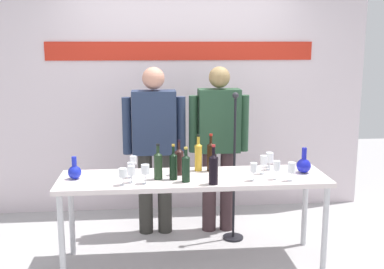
% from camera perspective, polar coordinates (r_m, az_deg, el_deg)
% --- Properties ---
extents(ground_plane, '(10.00, 10.00, 0.00)m').
position_cam_1_polar(ground_plane, '(4.28, 0.20, -15.14)').
color(ground_plane, '#A8A5A6').
extents(back_wall, '(4.18, 0.11, 3.00)m').
position_cam_1_polar(back_wall, '(5.29, -1.33, 6.85)').
color(back_wall, silver).
rests_on(back_wall, ground).
extents(display_table, '(2.27, 0.61, 0.78)m').
position_cam_1_polar(display_table, '(4.02, 0.20, -6.01)').
color(display_table, silver).
rests_on(display_table, ground).
extents(decanter_blue_left, '(0.11, 0.11, 0.19)m').
position_cam_1_polar(decanter_blue_left, '(4.04, -14.04, -4.36)').
color(decanter_blue_left, '#1927BB').
rests_on(decanter_blue_left, display_table).
extents(decanter_blue_right, '(0.13, 0.13, 0.22)m').
position_cam_1_polar(decanter_blue_right, '(4.21, 13.39, -3.59)').
color(decanter_blue_right, '#171CAE').
rests_on(decanter_blue_right, display_table).
extents(presenter_left, '(0.62, 0.22, 1.67)m').
position_cam_1_polar(presenter_left, '(4.62, -4.59, -0.66)').
color(presenter_left, '#2F2E29').
rests_on(presenter_left, ground).
extents(presenter_right, '(0.60, 0.22, 1.67)m').
position_cam_1_polar(presenter_right, '(4.67, 3.25, -0.57)').
color(presenter_right, '#3D292D').
rests_on(presenter_right, ground).
extents(wine_bottle_0, '(0.07, 0.07, 0.33)m').
position_cam_1_polar(wine_bottle_0, '(4.14, 2.29, -2.56)').
color(wine_bottle_0, black).
rests_on(wine_bottle_0, display_table).
extents(wine_bottle_1, '(0.07, 0.07, 0.32)m').
position_cam_1_polar(wine_bottle_1, '(3.76, 2.61, -4.10)').
color(wine_bottle_1, black).
rests_on(wine_bottle_1, display_table).
extents(wine_bottle_2, '(0.07, 0.07, 0.32)m').
position_cam_1_polar(wine_bottle_2, '(4.15, 0.77, -2.56)').
color(wine_bottle_2, gold).
rests_on(wine_bottle_2, display_table).
extents(wine_bottle_3, '(0.08, 0.08, 0.30)m').
position_cam_1_polar(wine_bottle_3, '(4.03, -1.57, -3.19)').
color(wine_bottle_3, '#311816').
rests_on(wine_bottle_3, display_table).
extents(wine_bottle_4, '(0.07, 0.07, 0.30)m').
position_cam_1_polar(wine_bottle_4, '(3.90, -4.13, -3.64)').
color(wine_bottle_4, '#1D331C').
rests_on(wine_bottle_4, display_table).
extents(wine_bottle_5, '(0.07, 0.07, 0.30)m').
position_cam_1_polar(wine_bottle_5, '(3.89, -2.27, -3.73)').
color(wine_bottle_5, black).
rests_on(wine_bottle_5, display_table).
extents(wine_bottle_6, '(0.07, 0.07, 0.29)m').
position_cam_1_polar(wine_bottle_6, '(3.82, -0.74, -3.96)').
color(wine_bottle_6, black).
rests_on(wine_bottle_6, display_table).
extents(wine_glass_left_0, '(0.07, 0.07, 0.16)m').
position_cam_1_polar(wine_glass_left_0, '(3.79, -5.68, -4.26)').
color(wine_glass_left_0, white).
rests_on(wine_glass_left_0, display_table).
extents(wine_glass_left_1, '(0.06, 0.06, 0.13)m').
position_cam_1_polar(wine_glass_left_1, '(3.98, -7.43, -3.96)').
color(wine_glass_left_1, white).
rests_on(wine_glass_left_1, display_table).
extents(wine_glass_left_2, '(0.07, 0.07, 0.14)m').
position_cam_1_polar(wine_glass_left_2, '(3.78, -8.38, -4.65)').
color(wine_glass_left_2, white).
rests_on(wine_glass_left_2, display_table).
extents(wine_glass_left_3, '(0.06, 0.06, 0.14)m').
position_cam_1_polar(wine_glass_left_3, '(4.17, -7.12, -3.15)').
color(wine_glass_left_3, white).
rests_on(wine_glass_left_3, display_table).
extents(wine_glass_left_4, '(0.06, 0.06, 0.14)m').
position_cam_1_polar(wine_glass_left_4, '(3.84, -7.36, -4.41)').
color(wine_glass_left_4, white).
rests_on(wine_glass_left_4, display_table).
extents(wine_glass_right_0, '(0.06, 0.06, 0.14)m').
position_cam_1_polar(wine_glass_right_0, '(4.33, 9.33, -2.66)').
color(wine_glass_right_0, white).
rests_on(wine_glass_right_0, display_table).
extents(wine_glass_right_1, '(0.06, 0.06, 0.16)m').
position_cam_1_polar(wine_glass_right_1, '(3.94, 11.98, -3.99)').
color(wine_glass_right_1, white).
rests_on(wine_glass_right_1, display_table).
extents(wine_glass_right_2, '(0.06, 0.06, 0.16)m').
position_cam_1_polar(wine_glass_right_2, '(4.10, 8.69, -3.16)').
color(wine_glass_right_2, white).
rests_on(wine_glass_right_2, display_table).
extents(wine_glass_right_3, '(0.06, 0.06, 0.15)m').
position_cam_1_polar(wine_glass_right_3, '(3.89, 7.48, -4.05)').
color(wine_glass_right_3, white).
rests_on(wine_glass_right_3, display_table).
extents(wine_glass_right_4, '(0.06, 0.06, 0.16)m').
position_cam_1_polar(wine_glass_right_4, '(3.96, 10.23, -3.80)').
color(wine_glass_right_4, white).
rests_on(wine_glass_right_4, display_table).
extents(wine_glass_right_5, '(0.06, 0.06, 0.16)m').
position_cam_1_polar(wine_glass_right_5, '(4.24, 9.43, -2.84)').
color(wine_glass_right_5, white).
rests_on(wine_glass_right_5, display_table).
extents(microphone_stand, '(0.20, 0.20, 1.44)m').
position_cam_1_polar(microphone_stand, '(4.59, 5.09, -6.96)').
color(microphone_stand, black).
rests_on(microphone_stand, ground).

